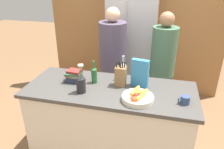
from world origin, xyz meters
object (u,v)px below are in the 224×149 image
fruit_bowl (137,97)px  bottle_oil (94,74)px  refrigerator (132,41)px  coffee_mug (185,100)px  person_at_sink (113,60)px  knife_block (121,76)px  cereal_box (140,73)px  person_in_blue (162,66)px  book_stack (74,76)px  bottle_vinegar (123,70)px  flower_vase (81,84)px

fruit_bowl → bottle_oil: bearing=152.8°
refrigerator → bottle_oil: refrigerator is taller
coffee_mug → person_at_sink: size_ratio=0.07×
knife_block → coffee_mug: size_ratio=2.46×
coffee_mug → bottle_oil: (-0.97, 0.22, 0.06)m
cereal_box → person_in_blue: size_ratio=0.19×
knife_block → book_stack: knife_block is taller
refrigerator → person_at_sink: refrigerator is taller
cereal_box → person_at_sink: person_at_sink is taller
cereal_box → book_stack: 0.75m
fruit_bowl → knife_block: (-0.23, 0.28, 0.07)m
bottle_vinegar → person_in_blue: (0.44, 0.53, -0.11)m
fruit_bowl → bottle_oil: size_ratio=1.20×
coffee_mug → person_in_blue: size_ratio=0.07×
person_in_blue → knife_block: bearing=-138.1°
fruit_bowl → coffee_mug: (0.45, 0.06, 0.00)m
refrigerator → bottle_vinegar: refrigerator is taller
book_stack → bottle_oil: 0.24m
person_at_sink → person_in_blue: 0.69m
refrigerator → fruit_bowl: refrigerator is taller
fruit_bowl → person_at_sink: person_at_sink is taller
cereal_box → person_at_sink: (-0.46, 0.67, -0.15)m
fruit_bowl → person_in_blue: person_in_blue is taller
flower_vase → book_stack: 0.28m
fruit_bowl → bottle_vinegar: bearing=117.8°
person_at_sink → knife_block: bearing=-86.3°
coffee_mug → book_stack: size_ratio=0.57×
fruit_bowl → bottle_oil: 0.60m
knife_block → book_stack: bearing=-176.7°
knife_block → fruit_bowl: bearing=-50.9°
cereal_box → bottle_oil: cereal_box is taller
refrigerator → fruit_bowl: (0.31, -1.63, -0.07)m
knife_block → flower_vase: bearing=-146.1°
knife_block → cereal_box: cereal_box is taller
coffee_mug → bottle_oil: 1.00m
person_at_sink → person_in_blue: size_ratio=1.02×
cereal_box → book_stack: bearing=-175.6°
refrigerator → person_in_blue: bearing=-52.0°
fruit_bowl → bottle_oil: (-0.53, 0.27, 0.06)m
person_at_sink → bottle_oil: bearing=-110.1°
cereal_box → fruit_bowl: bearing=-86.4°
knife_block → flower_vase: flower_vase is taller
knife_block → cereal_box: (0.21, 0.03, 0.04)m
knife_block → book_stack: size_ratio=1.39×
knife_block → book_stack: 0.54m
cereal_box → bottle_vinegar: 0.26m
knife_block → bottle_vinegar: (-0.01, 0.16, 0.00)m
refrigerator → flower_vase: refrigerator is taller
refrigerator → flower_vase: size_ratio=6.35×
bottle_oil → person_in_blue: size_ratio=0.16×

